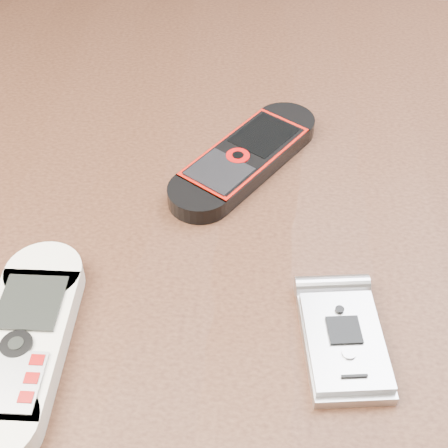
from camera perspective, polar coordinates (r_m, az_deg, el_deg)
table at (r=0.55m, az=-0.53°, el=-8.53°), size 1.20×0.80×0.75m
nokia_white at (r=0.41m, az=-17.95°, el=-10.38°), size 0.06×0.16×0.02m
nokia_black_red at (r=0.52m, az=1.96°, el=6.12°), size 0.14×0.17×0.02m
motorola_razr at (r=0.40m, az=10.88°, el=-10.33°), size 0.06×0.10×0.01m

